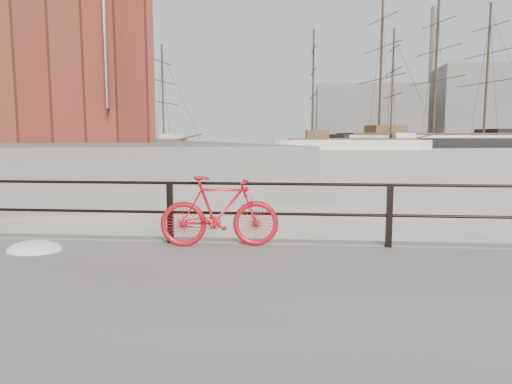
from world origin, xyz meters
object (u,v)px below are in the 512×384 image
(bicycle, at_px, (220,212))
(schooner_mid, at_px, (351,150))
(workboat_far, at_px, (53,155))
(barque_black, at_px, (432,148))
(schooner_left, at_px, (136,149))

(bicycle, relative_size, schooner_mid, 0.06)
(bicycle, relative_size, workboat_far, 0.18)
(barque_black, height_order, schooner_mid, barque_black)
(barque_black, bearing_deg, workboat_far, -162.37)
(workboat_far, bearing_deg, bicycle, -79.15)
(schooner_mid, relative_size, workboat_far, 2.88)
(workboat_far, bearing_deg, schooner_left, 71.59)
(bicycle, distance_m, workboat_far, 53.97)
(schooner_left, bearing_deg, barque_black, 22.27)
(bicycle, distance_m, schooner_left, 83.74)
(schooner_mid, bearing_deg, workboat_far, -146.84)
(bicycle, xyz_separation_m, schooner_left, (-29.93, 78.20, -0.91))
(barque_black, relative_size, schooner_mid, 1.81)
(schooner_mid, height_order, workboat_far, schooner_mid)
(barque_black, relative_size, schooner_left, 2.06)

